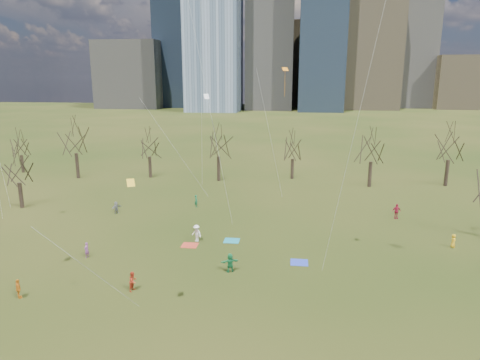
# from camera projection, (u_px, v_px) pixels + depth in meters

# --- Properties ---
(ground) EXTENTS (500.00, 500.00, 0.00)m
(ground) POSITION_uv_depth(u_px,v_px,m) (220.00, 311.00, 31.16)
(ground) COLOR black
(ground) RESTS_ON ground
(downtown_skyline) EXTENTS (212.50, 78.00, 118.00)m
(downtown_skyline) POSITION_uv_depth(u_px,v_px,m) (282.00, 34.00, 225.61)
(downtown_skyline) COLOR slate
(downtown_skyline) RESTS_ON ground
(bare_tree_row) EXTENTS (113.04, 29.80, 9.50)m
(bare_tree_row) POSITION_uv_depth(u_px,v_px,m) (260.00, 148.00, 65.67)
(bare_tree_row) COLOR black
(bare_tree_row) RESTS_ON ground
(blanket_teal) EXTENTS (1.60, 1.50, 0.03)m
(blanket_teal) POSITION_uv_depth(u_px,v_px,m) (232.00, 241.00, 44.62)
(blanket_teal) COLOR teal
(blanket_teal) RESTS_ON ground
(blanket_navy) EXTENTS (1.60, 1.50, 0.03)m
(blanket_navy) POSITION_uv_depth(u_px,v_px,m) (299.00, 262.00, 39.37)
(blanket_navy) COLOR #283FBD
(blanket_navy) RESTS_ON ground
(blanket_crimson) EXTENTS (1.60, 1.50, 0.03)m
(blanket_crimson) POSITION_uv_depth(u_px,v_px,m) (190.00, 245.00, 43.38)
(blanket_crimson) COLOR #BC3825
(blanket_crimson) RESTS_ON ground
(person_2) EXTENTS (0.79, 0.91, 1.62)m
(person_2) POSITION_uv_depth(u_px,v_px,m) (133.00, 281.00, 34.02)
(person_2) COLOR red
(person_2) RESTS_ON ground
(person_4) EXTENTS (0.91, 0.92, 1.56)m
(person_4) POSITION_uv_depth(u_px,v_px,m) (18.00, 289.00, 32.87)
(person_4) COLOR orange
(person_4) RESTS_ON ground
(person_5) EXTENTS (1.66, 1.09, 1.71)m
(person_5) POSITION_uv_depth(u_px,v_px,m) (230.00, 263.00, 37.31)
(person_5) COLOR #1B7C42
(person_5) RESTS_ON ground
(person_7) EXTENTS (0.47, 0.61, 1.50)m
(person_7) POSITION_uv_depth(u_px,v_px,m) (87.00, 250.00, 40.33)
(person_7) COLOR #89458A
(person_7) RESTS_ON ground
(person_9) EXTENTS (1.33, 1.14, 1.79)m
(person_9) POSITION_uv_depth(u_px,v_px,m) (197.00, 233.00, 44.30)
(person_9) COLOR white
(person_9) RESTS_ON ground
(person_10) EXTENTS (1.15, 0.68, 1.84)m
(person_10) POSITION_uv_depth(u_px,v_px,m) (396.00, 211.00, 51.43)
(person_10) COLOR maroon
(person_10) RESTS_ON ground
(person_11) EXTENTS (1.11, 1.45, 1.53)m
(person_11) POSITION_uv_depth(u_px,v_px,m) (116.00, 208.00, 53.46)
(person_11) COLOR slate
(person_11) RESTS_ON ground
(person_12) EXTENTS (0.57, 0.76, 1.39)m
(person_12) POSITION_uv_depth(u_px,v_px,m) (453.00, 241.00, 42.75)
(person_12) COLOR gold
(person_12) RESTS_ON ground
(person_13) EXTENTS (0.63, 0.71, 1.62)m
(person_13) POSITION_uv_depth(u_px,v_px,m) (196.00, 201.00, 56.14)
(person_13) COLOR #176940
(person_13) RESTS_ON ground
(kites_airborne) EXTENTS (61.02, 42.86, 35.61)m
(kites_airborne) POSITION_uv_depth(u_px,v_px,m) (239.00, 105.00, 39.98)
(kites_airborne) COLOR red
(kites_airborne) RESTS_ON ground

